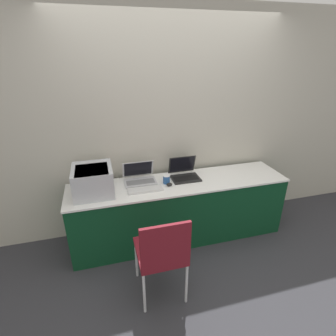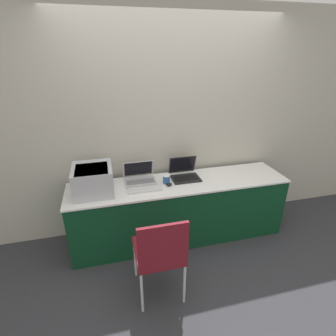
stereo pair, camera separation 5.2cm
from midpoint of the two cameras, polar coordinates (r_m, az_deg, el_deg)
ground_plane at (r=3.20m, az=4.31°, el=-17.36°), size 14.00×14.00×0.00m
wall_back at (r=3.13m, az=1.24°, el=9.05°), size 8.00×0.05×2.60m
table at (r=3.18m, az=2.91°, el=-9.07°), size 2.51×0.58×0.75m
printer at (r=2.82m, az=-15.52°, el=-2.30°), size 0.40×0.43×0.29m
laptop_left at (r=3.01m, az=-5.70°, el=-1.96°), size 0.36×0.28×0.21m
laptop_right at (r=3.09m, az=4.11°, el=-1.17°), size 0.32×0.29×0.23m
external_keyboard at (r=2.83m, az=-4.53°, el=-4.69°), size 0.38×0.12×0.02m
coffee_cup at (r=2.95m, az=0.17°, el=-2.42°), size 0.08×0.08×0.10m
mouse at (r=2.90m, az=0.79°, el=-3.61°), size 0.07×0.05×0.04m
chair at (r=2.38m, az=-1.13°, el=-17.59°), size 0.42×0.46×0.90m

